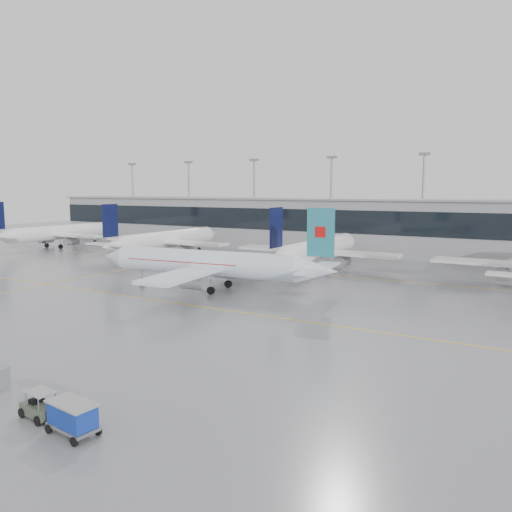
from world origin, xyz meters
The scene contains 14 objects.
ground centered at (0.00, 0.00, 0.00)m, with size 320.00×320.00×0.00m, color gray.
taxi_line_main centered at (0.00, 0.00, 0.01)m, with size 120.00×0.25×0.01m, color #EDAA0F.
taxi_line_north centered at (0.00, 30.00, 0.01)m, with size 120.00×0.25×0.01m, color #EDAA0F.
taxi_line_cross centered at (-30.00, 15.00, 0.01)m, with size 0.25×60.00×0.01m, color #EDAA0F.
terminal centered at (0.00, 62.00, 6.00)m, with size 180.00×15.00×12.00m, color gray.
terminal_glass centered at (0.00, 54.45, 7.50)m, with size 180.00×0.20×5.00m, color black.
terminal_roof centered at (0.00, 62.00, 12.20)m, with size 182.00×16.00×0.40m, color gray.
light_masts centered at (0.00, 68.00, 13.34)m, with size 156.40×1.00×22.60m.
air_canada_jet centered at (-5.55, 9.06, 3.84)m, with size 37.90×30.82×12.04m.
parked_jet_a centered at (-70.00, 33.69, 3.71)m, with size 29.64×36.96×11.72m.
parked_jet_b centered at (-35.00, 33.69, 3.71)m, with size 29.64×36.96×11.72m.
parked_jet_c centered at (0.00, 33.69, 3.71)m, with size 29.64×36.96×11.72m.
baggage_tug centered at (8.34, -29.65, 0.63)m, with size 3.76×1.80×1.79m.
baggage_cart centered at (11.92, -30.06, 1.15)m, with size 3.37×2.12×1.97m.
Camera 1 is at (35.15, -48.66, 14.27)m, focal length 35.00 mm.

